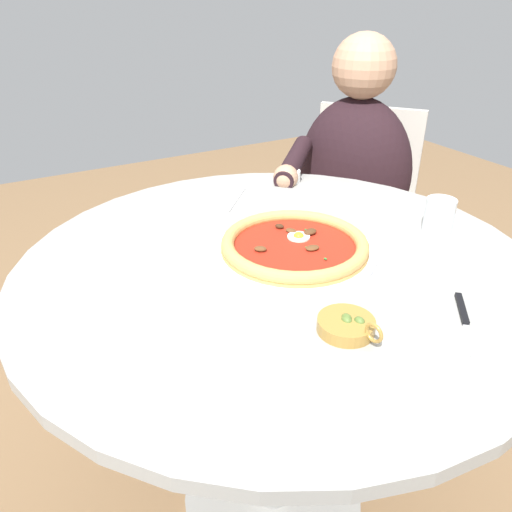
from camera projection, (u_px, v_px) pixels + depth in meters
The scene contains 10 objects.
ground_plane at pixel (272, 498), 1.38m from camera, with size 6.00×6.00×0.02m, color brown.
dining_table at pixel (277, 325), 1.09m from camera, with size 1.06×1.06×0.75m.
pizza_on_plate at pixel (295, 246), 1.03m from camera, with size 0.34×0.34×0.04m.
water_glass at pixel (439, 218), 1.11m from camera, with size 0.07×0.07×0.08m.
steak_knife at pixel (464, 319), 0.83m from camera, with size 0.17×0.15×0.01m.
ramekin_capers at pixel (288, 176), 1.40m from camera, with size 0.07×0.07×0.03m.
olive_pan at pixel (347, 325), 0.80m from camera, with size 0.12×0.09×0.05m.
fork_utensil at pixel (236, 199), 1.29m from camera, with size 0.13×0.12×0.00m.
diner_person at pixel (347, 227), 1.72m from camera, with size 0.44×0.58×1.12m.
cafe_chair_diner at pixel (357, 205), 1.82m from camera, with size 0.58×0.58×0.86m.
Camera 1 is at (0.75, -0.47, 1.24)m, focal length 34.99 mm.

